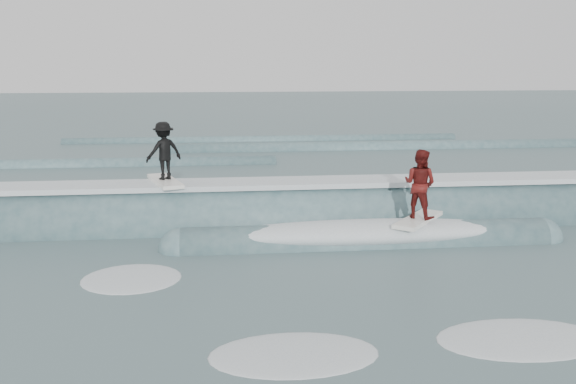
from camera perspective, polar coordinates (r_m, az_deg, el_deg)
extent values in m
plane|color=#405B5E|center=(14.50, 1.02, -6.11)|extent=(160.00, 160.00, 0.00)
cylinder|color=#3C5D65|center=(17.68, -0.36, -2.85)|extent=(18.86, 2.15, 2.15)
cylinder|color=#3C5D65|center=(15.88, 6.97, -4.61)|extent=(9.00, 1.06, 1.06)
sphere|color=#3C5D65|center=(15.50, -9.51, -5.10)|extent=(1.06, 1.06, 1.06)
sphere|color=#3C5D65|center=(17.45, 21.54, -3.87)|extent=(1.06, 1.06, 1.06)
cube|color=white|center=(17.43, -0.36, 0.81)|extent=(18.00, 1.30, 0.14)
ellipsoid|color=white|center=(15.80, 7.00, -3.57)|extent=(7.60, 1.30, 0.60)
cube|color=white|center=(17.38, -10.88, 0.96)|extent=(1.12, 2.07, 0.10)
imported|color=black|center=(17.25, -10.98, 3.62)|extent=(1.14, 0.99, 1.53)
cube|color=white|center=(16.07, 11.50, -2.42)|extent=(1.68, 1.91, 0.10)
imported|color=#561210|center=(15.88, 11.63, 0.72)|extent=(1.04, 1.03, 1.69)
ellipsoid|color=white|center=(10.12, 0.52, -14.24)|extent=(2.65, 1.80, 0.10)
ellipsoid|color=white|center=(11.27, 19.99, -12.18)|extent=(3.21, 2.19, 0.10)
ellipsoid|color=white|center=(13.73, -13.74, -7.49)|extent=(2.34, 1.59, 0.10)
cylinder|color=#3C5D65|center=(29.30, -23.07, 2.01)|extent=(22.00, 0.70, 0.70)
cylinder|color=#3C5D65|center=(33.05, 8.19, 3.81)|extent=(22.00, 0.80, 0.80)
cylinder|color=#3C5D65|center=(36.06, -2.13, 4.56)|extent=(22.00, 0.60, 0.60)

